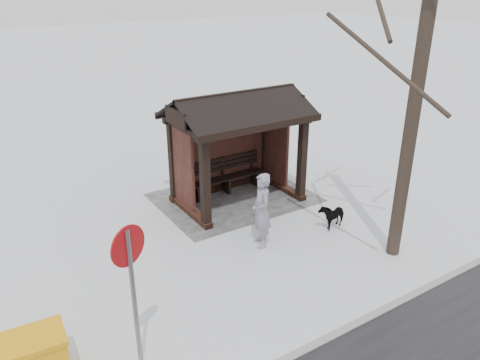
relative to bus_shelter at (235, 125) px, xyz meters
name	(u,v)px	position (x,y,z in m)	size (l,w,h in m)	color
ground	(238,200)	(0.00, 0.16, -2.17)	(120.00, 120.00, 0.00)	silver
kerb	(393,306)	(0.00, 5.66, -2.16)	(120.00, 0.15, 0.06)	gray
trampled_patch	(234,198)	(0.00, -0.04, -2.16)	(4.20, 3.20, 0.02)	gray
bus_shelter	(235,125)	(0.00, 0.00, 0.00)	(3.60, 2.40, 3.09)	#341B13
pedestrian	(261,211)	(0.83, 2.46, -1.27)	(0.65, 0.43, 1.78)	gray
dog	(332,215)	(-1.18, 2.69, -1.84)	(0.35, 0.77, 0.65)	black
grit_bin	(33,359)	(6.06, 3.87, -1.76)	(1.08, 0.78, 0.80)	orange
road_sign	(131,270)	(4.58, 4.45, -0.36)	(0.60, 0.29, 2.52)	slate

